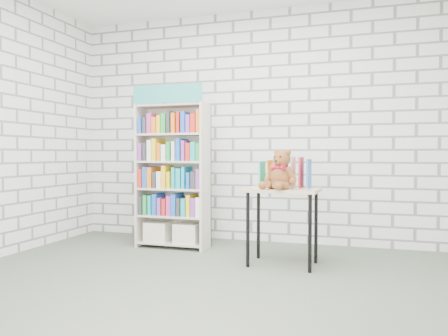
% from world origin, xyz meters
% --- Properties ---
extents(ground, '(4.50, 4.50, 0.00)m').
position_xyz_m(ground, '(0.00, 0.00, 0.00)').
color(ground, '#4A5245').
rests_on(ground, ground).
extents(room_shell, '(4.52, 4.02, 2.81)m').
position_xyz_m(room_shell, '(0.00, 0.00, 1.78)').
color(room_shell, silver).
rests_on(room_shell, ground).
extents(bookshelf, '(0.81, 0.32, 1.83)m').
position_xyz_m(bookshelf, '(-0.75, 1.36, 0.83)').
color(bookshelf, beige).
rests_on(bookshelf, ground).
extents(display_table, '(0.71, 0.51, 0.74)m').
position_xyz_m(display_table, '(0.57, 0.93, 0.63)').
color(display_table, tan).
rests_on(display_table, ground).
extents(table_books, '(0.49, 0.23, 0.28)m').
position_xyz_m(table_books, '(0.58, 1.04, 0.88)').
color(table_books, '#2AB6AB').
rests_on(table_books, display_table).
extents(teddy_bear, '(0.35, 0.33, 0.37)m').
position_xyz_m(teddy_bear, '(0.57, 0.82, 0.89)').
color(teddy_bear, brown).
rests_on(teddy_bear, display_table).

